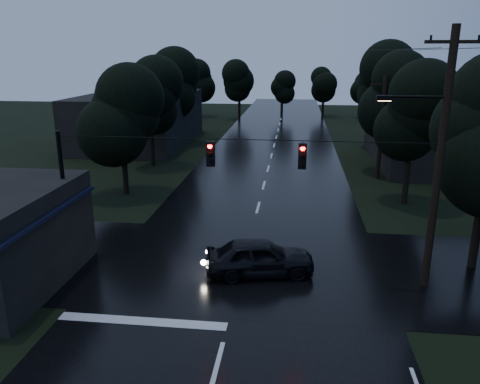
# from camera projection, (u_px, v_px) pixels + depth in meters

# --- Properties ---
(main_road) EXTENTS (12.00, 120.00, 0.02)m
(main_road) POSITION_uv_depth(u_px,v_px,m) (268.00, 169.00, 37.89)
(main_road) COLOR black
(main_road) RESTS_ON ground
(cross_street) EXTENTS (60.00, 9.00, 0.02)m
(cross_street) POSITION_uv_depth(u_px,v_px,m) (243.00, 265.00, 20.76)
(cross_street) COLOR black
(cross_street) RESTS_ON ground
(building_far_right) EXTENTS (10.00, 14.00, 4.40)m
(building_far_right) POSITION_uv_depth(u_px,v_px,m) (437.00, 137.00, 39.48)
(building_far_right) COLOR black
(building_far_right) RESTS_ON ground
(building_far_left) EXTENTS (10.00, 16.00, 5.00)m
(building_far_left) POSITION_uv_depth(u_px,v_px,m) (139.00, 119.00, 48.28)
(building_far_left) COLOR black
(building_far_left) RESTS_ON ground
(utility_pole_main) EXTENTS (3.50, 0.30, 10.00)m
(utility_pole_main) POSITION_uv_depth(u_px,v_px,m) (437.00, 158.00, 17.46)
(utility_pole_main) COLOR black
(utility_pole_main) RESTS_ON ground
(utility_pole_far) EXTENTS (2.00, 0.30, 7.50)m
(utility_pole_far) POSITION_uv_depth(u_px,v_px,m) (381.00, 127.00, 33.93)
(utility_pole_far) COLOR black
(utility_pole_far) RESTS_ON ground
(anchor_pole_left) EXTENTS (0.18, 0.18, 6.00)m
(anchor_pole_left) POSITION_uv_depth(u_px,v_px,m) (65.00, 201.00, 19.80)
(anchor_pole_left) COLOR black
(anchor_pole_left) RESTS_ON ground
(span_signals) EXTENTS (15.00, 0.37, 1.12)m
(span_signals) POSITION_uv_depth(u_px,v_px,m) (255.00, 154.00, 18.24)
(span_signals) COLOR black
(span_signals) RESTS_ON ground
(tree_left_a) EXTENTS (3.92, 3.92, 8.26)m
(tree_left_a) POSITION_uv_depth(u_px,v_px,m) (121.00, 115.00, 29.80)
(tree_left_a) COLOR black
(tree_left_a) RESTS_ON ground
(tree_left_b) EXTENTS (4.20, 4.20, 8.85)m
(tree_left_b) POSITION_uv_depth(u_px,v_px,m) (149.00, 97.00, 37.38)
(tree_left_b) COLOR black
(tree_left_b) RESTS_ON ground
(tree_left_c) EXTENTS (4.48, 4.48, 9.44)m
(tree_left_c) POSITION_uv_depth(u_px,v_px,m) (174.00, 84.00, 46.85)
(tree_left_c) COLOR black
(tree_left_c) RESTS_ON ground
(tree_right_a) EXTENTS (4.20, 4.20, 8.85)m
(tree_right_a) POSITION_uv_depth(u_px,v_px,m) (413.00, 113.00, 27.65)
(tree_right_a) COLOR black
(tree_right_a) RESTS_ON ground
(tree_right_b) EXTENTS (4.48, 4.48, 9.44)m
(tree_right_b) POSITION_uv_depth(u_px,v_px,m) (397.00, 95.00, 35.09)
(tree_right_b) COLOR black
(tree_right_b) RESTS_ON ground
(tree_right_c) EXTENTS (4.76, 4.76, 10.03)m
(tree_right_c) POSITION_uv_depth(u_px,v_px,m) (383.00, 82.00, 44.43)
(tree_right_c) COLOR black
(tree_right_c) RESTS_ON ground
(car) EXTENTS (4.85, 2.74, 1.56)m
(car) POSITION_uv_depth(u_px,v_px,m) (260.00, 257.00, 19.68)
(car) COLOR black
(car) RESTS_ON ground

